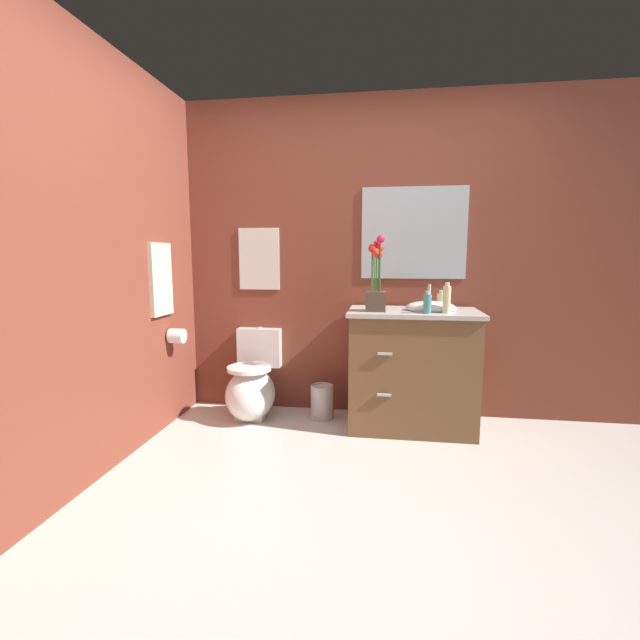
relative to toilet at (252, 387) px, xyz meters
name	(u,v)px	position (x,y,z in m)	size (l,w,h in m)	color
ground_plane	(351,518)	(0.89, -1.27, -0.24)	(9.82, 9.82, 0.00)	beige
wall_back	(394,259)	(1.09, 0.30, 1.01)	(4.58, 0.05, 2.50)	brown
wall_left	(111,261)	(-0.61, -0.81, 1.01)	(0.05, 4.33, 2.50)	brown
toilet	(252,387)	(0.00, 0.00, 0.00)	(0.38, 0.59, 0.69)	white
vanity_cabinet	(412,368)	(1.24, -0.03, 0.21)	(0.94, 0.56, 1.07)	brown
flower_vase	(376,284)	(0.96, -0.12, 0.83)	(0.14, 0.14, 0.53)	#4C3D2D
soap_bottle	(447,299)	(1.45, -0.16, 0.74)	(0.05, 0.05, 0.21)	beige
lotion_bottle	(441,301)	(1.43, -0.01, 0.71)	(0.06, 0.06, 0.15)	beige
hand_wash_bottle	(427,303)	(1.32, -0.20, 0.71)	(0.06, 0.06, 0.15)	teal
trash_bin	(322,402)	(0.55, 0.05, -0.11)	(0.18, 0.18, 0.27)	#B7B7BC
wall_poster	(259,259)	(0.00, 0.27, 1.01)	(0.34, 0.01, 0.50)	silver
wall_mirror	(414,233)	(1.24, 0.27, 1.21)	(0.80, 0.01, 0.70)	#B2BCC6
hanging_towel	(161,279)	(-0.57, -0.29, 0.87)	(0.03, 0.28, 0.52)	beige
toilet_paper_roll	(177,336)	(-0.52, -0.20, 0.44)	(0.11, 0.11, 0.11)	white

